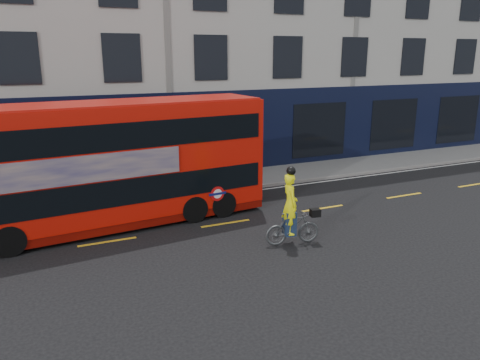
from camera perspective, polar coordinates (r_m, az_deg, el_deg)
ground at (r=14.98m, az=0.45°, el=-7.15°), size 120.00×120.00×0.00m
pavement at (r=20.73m, az=-7.05°, el=-0.70°), size 60.00×3.00×0.12m
kerb at (r=19.35m, az=-5.73°, el=-1.79°), size 60.00×0.12×0.13m
building_terrace at (r=26.24m, az=-12.04°, el=18.81°), size 50.00×10.07×15.00m
road_edge_line at (r=19.10m, az=-5.43°, el=-2.21°), size 58.00×0.10×0.01m
lane_dashes at (r=16.26m, az=-1.76°, el=-5.30°), size 58.00×0.12×0.01m
bus at (r=16.11m, az=-15.14°, el=1.93°), size 10.54×3.26×4.18m
cyclist at (r=14.35m, az=6.32°, el=-4.64°), size 1.78×0.77×2.48m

